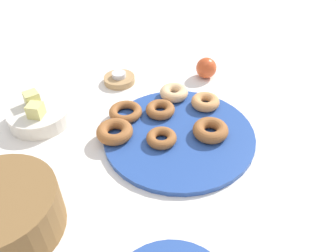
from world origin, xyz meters
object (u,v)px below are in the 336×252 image
Objects in this scene: donut_5 at (115,132)px; melon_chunk_right at (32,98)px; tealight at (119,75)px; melon_chunk_left at (36,110)px; fruit_bowl at (40,115)px; donut_1 at (174,93)px; donut_2 at (211,130)px; candle_holder at (119,80)px; donut_4 at (160,110)px; basket at (2,213)px; donut_plate at (179,135)px; donut_6 at (205,102)px; donut_3 at (161,138)px; apple at (206,68)px; donut_0 at (126,112)px.

donut_5 is 2.57× the size of melon_chunk_right.
melon_chunk_left reaches higher than tealight.
melon_chunk_right is (0.03, 0.01, 0.04)m from fruit_bowl.
donut_5 is at bearing -123.56° from fruit_bowl.
donut_1 and donut_2 have the same top height.
donut_5 is at bearing 170.20° from candle_holder.
melon_chunk_right reaches higher than donut_4.
tealight is 0.20× the size of basket.
donut_plate is at bearing -65.86° from basket.
basket is at bearing 128.50° from donut_1.
donut_4 is at bearing -64.22° from donut_5.
donut_5 reaches higher than fruit_bowl.
donut_plate is 4.85× the size of donut_6.
donut_4 is 0.82× the size of candle_holder.
donut_4 is 0.22m from tealight.
fruit_bowl reaches higher than donut_4.
basket is at bearing 114.62° from donut_3.
fruit_bowl is 4.55× the size of melon_chunk_left.
fruit_bowl is 0.05m from melon_chunk_left.
apple reaches higher than tealight.
donut_1 is at bearing -134.33° from candle_holder.
donut_0 is 0.25m from melon_chunk_right.
donut_4 is at bearing -95.69° from melon_chunk_left.
donut_0 is 0.19m from tealight.
fruit_bowl is at bearing 59.78° from donut_3.
donut_1 is 0.09m from donut_4.
donut_plate is at bearing -69.23° from donut_3.
candle_holder is at bearing -30.67° from basket.
donut_6 reaches higher than donut_4.
melon_chunk_left is (-0.03, 0.00, 0.04)m from fruit_bowl.
donut_3 reaches higher than tealight.
donut_1 is 0.17m from apple.
donut_plate is 0.32m from tealight.
donut_4 is 0.35m from melon_chunk_right.
melon_chunk_right is at bearing 115.26° from candle_holder.
donut_2 is 0.16m from donut_4.
donut_2 is 0.30m from apple.
donut_4 is 0.46m from basket.
basket reaches higher than apple.
donut_6 is at bearing -130.84° from donut_1.
basket reaches higher than fruit_bowl.
basket is at bearing 114.14° from donut_plate.
donut_6 reaches higher than tealight.
donut_plate is 10.74× the size of melon_chunk_right.
donut_1 is at bearing -84.68° from melon_chunk_left.
donut_5 reaches higher than donut_4.
donut_4 reaches higher than donut_3.
basket is at bearing 131.24° from donut_5.
donut_plate is 5.86× the size of apple.
tealight is (0.21, 0.09, 0.00)m from donut_4.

